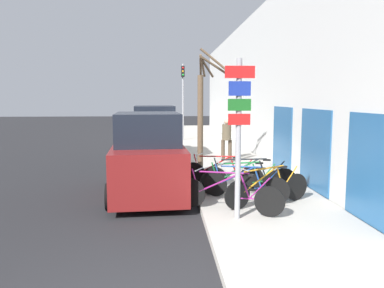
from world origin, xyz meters
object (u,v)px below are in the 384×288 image
at_px(bicycle_2, 245,185).
at_px(bicycle_5, 222,174).
at_px(parked_car_0, 148,158).
at_px(traffic_light, 183,91).
at_px(bicycle_3, 243,180).
at_px(street_tree, 202,110).
at_px(pedestrian_near, 227,136).
at_px(signpost, 239,132).
at_px(parked_car_1, 155,136).
at_px(bicycle_1, 268,188).
at_px(bicycle_4, 249,178).
at_px(bicycle_0, 229,194).

relative_size(bicycle_2, bicycle_5, 0.92).
distance_m(parked_car_0, traffic_light, 12.60).
relative_size(bicycle_3, street_tree, 0.54).
xyz_separation_m(bicycle_2, street_tree, (-0.67, 3.97, 1.71)).
distance_m(bicycle_3, bicycle_5, 0.81).
height_order(bicycle_3, pedestrian_near, pedestrian_near).
relative_size(pedestrian_near, street_tree, 0.40).
height_order(signpost, parked_car_0, signpost).
height_order(bicycle_5, pedestrian_near, pedestrian_near).
bearing_deg(bicycle_2, parked_car_0, 92.78).
bearing_deg(street_tree, parked_car_1, 119.15).
distance_m(bicycle_5, parked_car_1, 6.26).
bearing_deg(signpost, bicycle_2, 71.88).
height_order(signpost, bicycle_2, signpost).
bearing_deg(bicycle_1, bicycle_3, -1.72).
xyz_separation_m(parked_car_1, street_tree, (1.73, -3.11, 1.19)).
relative_size(bicycle_4, traffic_light, 0.55).
distance_m(bicycle_1, bicycle_2, 0.65).
xyz_separation_m(pedestrian_near, traffic_light, (-1.41, 7.48, 1.93)).
relative_size(bicycle_4, pedestrian_near, 1.49).
xyz_separation_m(parked_car_1, traffic_light, (1.52, 6.42, 1.99)).
relative_size(bicycle_5, pedestrian_near, 1.28).
relative_size(bicycle_0, bicycle_4, 0.88).
distance_m(bicycle_2, bicycle_5, 1.24).
bearing_deg(signpost, bicycle_0, 100.93).
bearing_deg(bicycle_2, pedestrian_near, 23.32).
bearing_deg(traffic_light, bicycle_1, -84.56).
distance_m(signpost, bicycle_0, 1.50).
bearing_deg(bicycle_0, bicycle_1, -36.35).
bearing_deg(bicycle_0, bicycle_2, -1.81).
xyz_separation_m(signpost, pedestrian_near, (0.99, 7.45, -0.85)).
bearing_deg(street_tree, traffic_light, 91.31).
height_order(bicycle_5, traffic_light, traffic_light).
bearing_deg(pedestrian_near, bicycle_0, 82.24).
relative_size(bicycle_5, street_tree, 0.51).
bearing_deg(parked_car_0, signpost, -56.22).
xyz_separation_m(bicycle_2, bicycle_5, (-0.40, 1.17, 0.03)).
xyz_separation_m(bicycle_5, street_tree, (-0.28, 2.80, 1.68)).
bearing_deg(signpost, parked_car_1, 102.84).
xyz_separation_m(signpost, bicycle_3, (0.52, 1.93, -1.44)).
height_order(bicycle_3, traffic_light, traffic_light).
distance_m(bicycle_1, pedestrian_near, 6.52).
height_order(bicycle_3, bicycle_4, bicycle_4).
xyz_separation_m(bicycle_2, parked_car_1, (-2.41, 7.08, 0.52)).
distance_m(bicycle_0, bicycle_4, 1.79).
relative_size(bicycle_2, bicycle_3, 0.86).
xyz_separation_m(bicycle_0, bicycle_4, (0.80, 1.60, 0.01)).
bearing_deg(bicycle_1, traffic_light, -17.65).
xyz_separation_m(bicycle_1, pedestrian_near, (0.08, 6.50, 0.57)).
height_order(parked_car_1, street_tree, street_tree).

